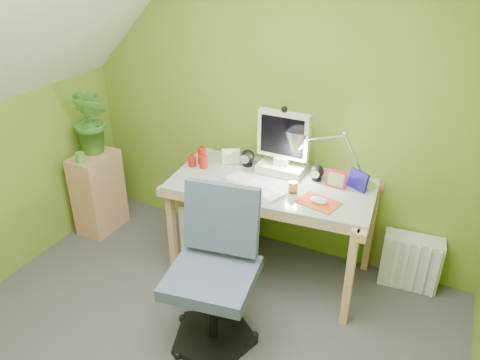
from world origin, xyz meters
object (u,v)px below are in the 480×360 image
at_px(monitor, 283,140).
at_px(radiator, 410,261).
at_px(desk_lamp, 346,146).
at_px(side_ledge, 99,192).
at_px(task_chair, 211,275).
at_px(potted_plant, 92,121).
at_px(desk, 271,227).

height_order(monitor, radiator, monitor).
height_order(desk_lamp, side_ledge, desk_lamp).
xyz_separation_m(side_ledge, task_chair, (1.50, -0.71, 0.17)).
bearing_deg(task_chair, potted_plant, 144.55).
xyz_separation_m(desk, radiator, (0.99, 0.27, -0.18)).
bearing_deg(radiator, monitor, 179.88).
bearing_deg(monitor, task_chair, -92.20).
bearing_deg(task_chair, desk, 78.33).
height_order(potted_plant, radiator, potted_plant).
xyz_separation_m(potted_plant, task_chair, (1.50, -0.76, -0.46)).
distance_m(monitor, potted_plant, 1.56).
height_order(desk_lamp, task_chair, desk_lamp).
relative_size(potted_plant, task_chair, 0.54).
relative_size(desk, task_chair, 1.36).
bearing_deg(task_chair, side_ledge, 146.09).
relative_size(potted_plant, radiator, 1.38).
distance_m(potted_plant, task_chair, 1.74).
bearing_deg(desk, radiator, 10.22).
xyz_separation_m(monitor, task_chair, (-0.04, -1.00, -0.49)).
relative_size(side_ledge, task_chair, 0.67).
distance_m(desk, radiator, 1.04).
relative_size(side_ledge, potted_plant, 1.24).
xyz_separation_m(desk_lamp, task_chair, (-0.49, -1.00, -0.53)).
height_order(desk, radiator, desk).
bearing_deg(desk_lamp, desk, -158.57).
bearing_deg(task_chair, monitor, 78.88).
bearing_deg(potted_plant, side_ledge, -90.00).
height_order(side_ledge, task_chair, task_chair).
distance_m(task_chair, radiator, 1.54).
distance_m(desk, task_chair, 0.84).
bearing_deg(potted_plant, task_chair, -26.85).
bearing_deg(side_ledge, desk_lamp, 8.43).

